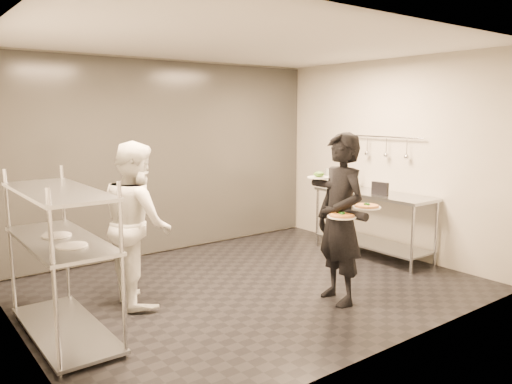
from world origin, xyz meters
TOP-DOWN VIEW (x-y plane):
  - room_shell at (0.00, 1.18)m, footprint 5.00×4.00m
  - pass_rack at (-2.15, -0.00)m, footprint 0.60×1.60m
  - prep_counter at (2.18, 0.00)m, footprint 0.60×1.80m
  - utensil_rail at (2.43, -0.00)m, footprint 0.07×1.20m
  - waiter at (0.48, -0.96)m, footprint 0.56×0.74m
  - chef at (-1.25, 0.36)m, footprint 0.78×0.94m
  - pizza_plate_near at (0.33, -1.12)m, footprint 0.30×0.30m
  - pizza_plate_far at (0.64, -1.18)m, footprint 0.29×0.29m
  - salad_plate at (0.42, -0.69)m, footprint 0.26×0.26m
  - pos_monitor at (2.06, -0.20)m, footprint 0.06×0.26m
  - bottle_green at (2.06, 0.80)m, footprint 0.08×0.08m
  - bottle_clear at (2.33, 0.46)m, footprint 0.07×0.07m
  - bottle_dark at (2.20, 0.60)m, footprint 0.07×0.07m

SIDE VIEW (x-z plane):
  - prep_counter at x=2.18m, z-range 0.17..1.09m
  - pass_rack at x=-2.15m, z-range 0.02..1.52m
  - chef at x=-1.25m, z-range 0.00..1.75m
  - waiter at x=0.48m, z-range 0.00..1.84m
  - pizza_plate_near at x=0.33m, z-range 0.97..1.03m
  - pos_monitor at x=2.06m, z-range 0.92..1.10m
  - bottle_clear at x=2.33m, z-range 0.92..1.15m
  - bottle_dark at x=2.20m, z-range 0.92..1.16m
  - bottle_green at x=2.06m, z-range 0.92..1.20m
  - pizza_plate_far at x=0.64m, z-range 1.05..1.10m
  - salad_plate at x=0.42m, z-range 1.33..1.40m
  - room_shell at x=0.00m, z-range 0.00..2.80m
  - utensil_rail at x=2.43m, z-range 1.39..1.70m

